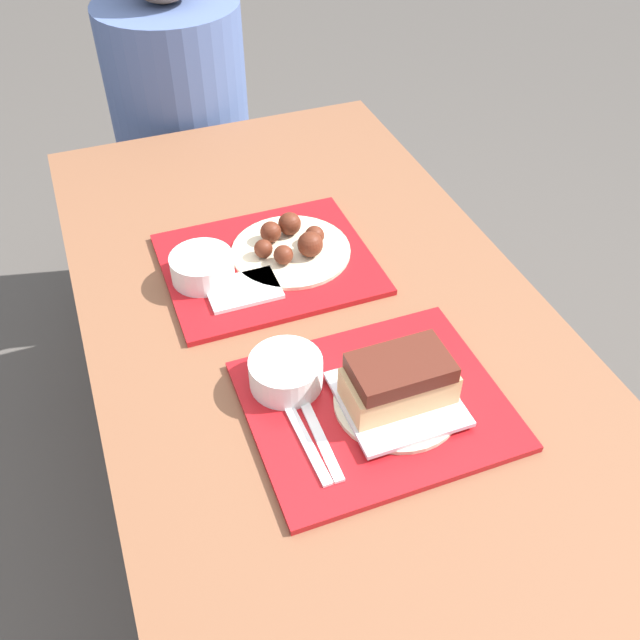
{
  "coord_description": "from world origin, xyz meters",
  "views": [
    {
      "loc": [
        -0.34,
        -0.88,
        1.6
      ],
      "look_at": [
        -0.02,
        -0.03,
        0.77
      ],
      "focal_mm": 40.0,
      "sensor_mm": 36.0,
      "label": 1
    }
  ],
  "objects_px": {
    "bowl_coleslaw_far": "(202,266)",
    "person_seated_across": "(176,82)",
    "wings_plate_far": "(291,244)",
    "bowl_coleslaw_near": "(286,371)",
    "tray_near": "(375,405)",
    "tray_far": "(268,264)",
    "brisket_sandwich_plate": "(399,387)"
  },
  "relations": [
    {
      "from": "tray_near",
      "to": "bowl_coleslaw_near",
      "type": "bearing_deg",
      "value": 142.97
    },
    {
      "from": "brisket_sandwich_plate",
      "to": "person_seated_across",
      "type": "distance_m",
      "value": 1.25
    },
    {
      "from": "tray_near",
      "to": "wings_plate_far",
      "type": "relative_size",
      "value": 1.69
    },
    {
      "from": "brisket_sandwich_plate",
      "to": "person_seated_across",
      "type": "bearing_deg",
      "value": 93.77
    },
    {
      "from": "brisket_sandwich_plate",
      "to": "bowl_coleslaw_far",
      "type": "distance_m",
      "value": 0.47
    },
    {
      "from": "bowl_coleslaw_far",
      "to": "person_seated_across",
      "type": "relative_size",
      "value": 0.17
    },
    {
      "from": "bowl_coleslaw_far",
      "to": "wings_plate_far",
      "type": "height_order",
      "value": "wings_plate_far"
    },
    {
      "from": "bowl_coleslaw_near",
      "to": "person_seated_across",
      "type": "height_order",
      "value": "person_seated_across"
    },
    {
      "from": "tray_far",
      "to": "tray_near",
      "type": "bearing_deg",
      "value": -83.01
    },
    {
      "from": "tray_near",
      "to": "tray_far",
      "type": "bearing_deg",
      "value": 96.99
    },
    {
      "from": "wings_plate_far",
      "to": "person_seated_across",
      "type": "height_order",
      "value": "person_seated_across"
    },
    {
      "from": "tray_near",
      "to": "brisket_sandwich_plate",
      "type": "relative_size",
      "value": 1.99
    },
    {
      "from": "tray_far",
      "to": "bowl_coleslaw_near",
      "type": "bearing_deg",
      "value": -102.29
    },
    {
      "from": "bowl_coleslaw_far",
      "to": "tray_far",
      "type": "bearing_deg",
      "value": 2.29
    },
    {
      "from": "tray_near",
      "to": "brisket_sandwich_plate",
      "type": "xyz_separation_m",
      "value": [
        0.03,
        -0.01,
        0.05
      ]
    },
    {
      "from": "bowl_coleslaw_near",
      "to": "bowl_coleslaw_far",
      "type": "xyz_separation_m",
      "value": [
        -0.06,
        0.31,
        0.0
      ]
    },
    {
      "from": "tray_far",
      "to": "bowl_coleslaw_near",
      "type": "distance_m",
      "value": 0.33
    },
    {
      "from": "tray_far",
      "to": "bowl_coleslaw_near",
      "type": "xyz_separation_m",
      "value": [
        -0.07,
        -0.32,
        0.03
      ]
    },
    {
      "from": "bowl_coleslaw_near",
      "to": "person_seated_across",
      "type": "xyz_separation_m",
      "value": [
        0.07,
        1.14,
        -0.01
      ]
    },
    {
      "from": "bowl_coleslaw_near",
      "to": "person_seated_across",
      "type": "bearing_deg",
      "value": 86.6
    },
    {
      "from": "brisket_sandwich_plate",
      "to": "tray_far",
      "type": "bearing_deg",
      "value": 100.84
    },
    {
      "from": "bowl_coleslaw_near",
      "to": "brisket_sandwich_plate",
      "type": "height_order",
      "value": "brisket_sandwich_plate"
    },
    {
      "from": "person_seated_across",
      "to": "brisket_sandwich_plate",
      "type": "bearing_deg",
      "value": -86.23
    },
    {
      "from": "tray_far",
      "to": "brisket_sandwich_plate",
      "type": "bearing_deg",
      "value": -79.16
    },
    {
      "from": "bowl_coleslaw_far",
      "to": "brisket_sandwich_plate",
      "type": "bearing_deg",
      "value": -63.09
    },
    {
      "from": "wings_plate_far",
      "to": "bowl_coleslaw_near",
      "type": "bearing_deg",
      "value": -110.38
    },
    {
      "from": "tray_near",
      "to": "person_seated_across",
      "type": "relative_size",
      "value": 0.58
    },
    {
      "from": "tray_near",
      "to": "bowl_coleslaw_far",
      "type": "height_order",
      "value": "bowl_coleslaw_far"
    },
    {
      "from": "tray_far",
      "to": "wings_plate_far",
      "type": "relative_size",
      "value": 1.69
    },
    {
      "from": "tray_near",
      "to": "bowl_coleslaw_far",
      "type": "relative_size",
      "value": 3.35
    },
    {
      "from": "wings_plate_far",
      "to": "tray_far",
      "type": "bearing_deg",
      "value": -165.67
    },
    {
      "from": "bowl_coleslaw_near",
      "to": "brisket_sandwich_plate",
      "type": "xyz_separation_m",
      "value": [
        0.15,
        -0.1,
        0.01
      ]
    }
  ]
}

